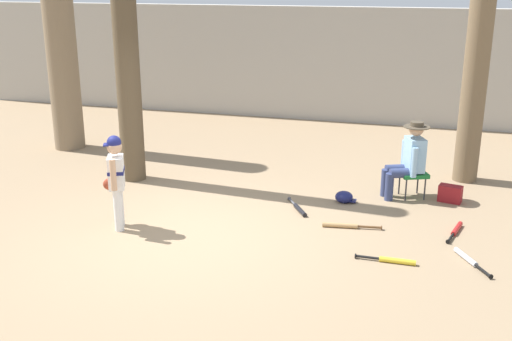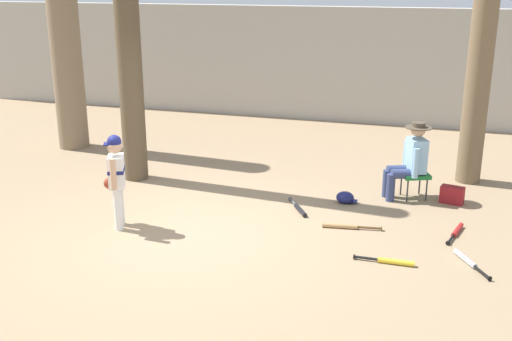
{
  "view_description": "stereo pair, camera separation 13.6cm",
  "coord_description": "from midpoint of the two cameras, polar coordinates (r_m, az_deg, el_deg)",
  "views": [
    {
      "loc": [
        2.99,
        -6.98,
        3.31
      ],
      "look_at": [
        0.72,
        0.75,
        0.75
      ],
      "focal_mm": 43.32,
      "sensor_mm": 36.0,
      "label": 1
    },
    {
      "loc": [
        3.12,
        -6.94,
        3.31
      ],
      "look_at": [
        0.72,
        0.75,
        0.75
      ],
      "focal_mm": 43.32,
      "sensor_mm": 36.0,
      "label": 2
    }
  ],
  "objects": [
    {
      "name": "batting_helmet_navy",
      "position": [
        9.48,
        7.74,
        -2.45
      ],
      "size": [
        0.32,
        0.25,
        0.19
      ],
      "color": "navy",
      "rests_on": "ground"
    },
    {
      "name": "bat_black_composite",
      "position": [
        9.09,
        3.54,
        -3.54
      ],
      "size": [
        0.43,
        0.65,
        0.07
      ],
      "color": "black",
      "rests_on": "ground"
    },
    {
      "name": "young_ballplayer",
      "position": [
        8.47,
        -13.26,
        -0.49
      ],
      "size": [
        0.47,
        0.55,
        1.31
      ],
      "color": "white",
      "rests_on": "ground"
    },
    {
      "name": "concrete_back_wall",
      "position": [
        14.81,
        4.38,
        9.83
      ],
      "size": [
        18.0,
        0.36,
        2.62
      ],
      "primitive_type": "cube",
      "color": "#ADA89E",
      "rests_on": "ground"
    },
    {
      "name": "tree_near_player",
      "position": [
        10.21,
        -12.47,
        13.77
      ],
      "size": [
        0.68,
        0.68,
        6.12
      ],
      "color": "brown",
      "rests_on": "ground"
    },
    {
      "name": "bat_red_barrel",
      "position": [
        8.74,
        17.55,
        -5.27
      ],
      "size": [
        0.23,
        0.71,
        0.07
      ],
      "color": "red",
      "rests_on": "ground"
    },
    {
      "name": "tree_far_left",
      "position": [
        12.57,
        -18.02,
        12.55
      ],
      "size": [
        0.8,
        0.8,
        5.52
      ],
      "color": "#7F6B51",
      "rests_on": "ground"
    },
    {
      "name": "ground_plane",
      "position": [
        8.29,
        -6.75,
        -6.04
      ],
      "size": [
        60.0,
        60.0,
        0.0
      ],
      "primitive_type": "plane",
      "color": "#937A5B"
    },
    {
      "name": "bat_aluminum_silver",
      "position": [
        7.93,
        18.55,
        -7.78
      ],
      "size": [
        0.43,
        0.69,
        0.07
      ],
      "color": "#B7BCC6",
      "rests_on": "ground"
    },
    {
      "name": "handbag_beside_stool",
      "position": [
        9.83,
        17.12,
        -2.06
      ],
      "size": [
        0.37,
        0.25,
        0.26
      ],
      "primitive_type": "cube",
      "rotation": [
        0.0,
        0.0,
        -0.23
      ],
      "color": "maroon",
      "rests_on": "ground"
    },
    {
      "name": "tree_behind_spectator",
      "position": [
        10.53,
        19.54,
        11.08
      ],
      "size": [
        0.6,
        0.6,
        5.19
      ],
      "color": "brown",
      "rests_on": "ground"
    },
    {
      "name": "bat_wood_tan",
      "position": [
        8.55,
        7.74,
        -5.07
      ],
      "size": [
        0.81,
        0.17,
        0.07
      ],
      "color": "tan",
      "rests_on": "ground"
    },
    {
      "name": "seated_spectator",
      "position": [
        9.7,
        13.47,
        1.16
      ],
      "size": [
        0.67,
        0.55,
        1.2
      ],
      "color": "navy",
      "rests_on": "ground"
    },
    {
      "name": "folding_stool",
      "position": [
        9.81,
        13.9,
        -0.37
      ],
      "size": [
        0.52,
        0.52,
        0.41
      ],
      "color": "#196B2D",
      "rests_on": "ground"
    },
    {
      "name": "bat_yellow_trainer",
      "position": [
        7.66,
        11.99,
        -8.11
      ],
      "size": [
        0.73,
        0.07,
        0.07
      ],
      "color": "yellow",
      "rests_on": "ground"
    }
  ]
}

